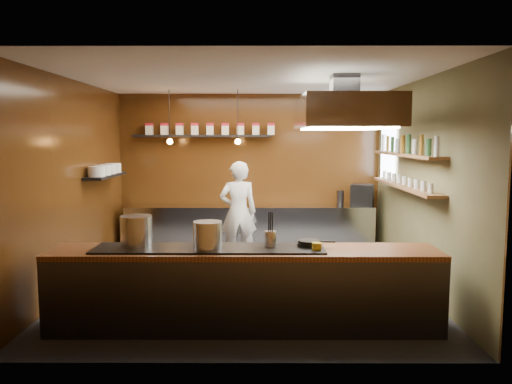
{
  "coord_description": "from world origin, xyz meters",
  "views": [
    {
      "loc": [
        0.15,
        -7.12,
        2.18
      ],
      "look_at": [
        0.12,
        0.4,
        1.35
      ],
      "focal_mm": 35.0,
      "sensor_mm": 36.0,
      "label": 1
    }
  ],
  "objects_px": {
    "extractor_hood": "(344,112)",
    "stockpot_large": "(136,231)",
    "chef": "(238,212)",
    "stockpot_small": "(208,235)",
    "espresso_machine": "(362,195)"
  },
  "relations": [
    {
      "from": "extractor_hood",
      "to": "stockpot_large",
      "type": "distance_m",
      "value": 3.1
    },
    {
      "from": "stockpot_large",
      "to": "chef",
      "type": "xyz_separation_m",
      "value": [
        1.05,
        2.93,
        -0.23
      ]
    },
    {
      "from": "extractor_hood",
      "to": "stockpot_small",
      "type": "height_order",
      "value": "extractor_hood"
    },
    {
      "from": "extractor_hood",
      "to": "stockpot_large",
      "type": "relative_size",
      "value": 5.6
    },
    {
      "from": "stockpot_large",
      "to": "espresso_machine",
      "type": "xyz_separation_m",
      "value": [
        3.34,
        3.63,
        -0.01
      ]
    },
    {
      "from": "extractor_hood",
      "to": "stockpot_large",
      "type": "height_order",
      "value": "extractor_hood"
    },
    {
      "from": "extractor_hood",
      "to": "chef",
      "type": "distance_m",
      "value": 2.85
    },
    {
      "from": "stockpot_small",
      "to": "chef",
      "type": "bearing_deg",
      "value": 85.89
    },
    {
      "from": "extractor_hood",
      "to": "stockpot_small",
      "type": "bearing_deg",
      "value": -143.71
    },
    {
      "from": "extractor_hood",
      "to": "stockpot_small",
      "type": "xyz_separation_m",
      "value": [
        -1.71,
        -1.25,
        -1.41
      ]
    },
    {
      "from": "extractor_hood",
      "to": "stockpot_large",
      "type": "bearing_deg",
      "value": -156.35
    },
    {
      "from": "espresso_machine",
      "to": "chef",
      "type": "distance_m",
      "value": 2.4
    },
    {
      "from": "extractor_hood",
      "to": "stockpot_small",
      "type": "distance_m",
      "value": 2.55
    },
    {
      "from": "stockpot_large",
      "to": "stockpot_small",
      "type": "bearing_deg",
      "value": -9.7
    },
    {
      "from": "stockpot_large",
      "to": "chef",
      "type": "relative_size",
      "value": 0.2
    }
  ]
}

